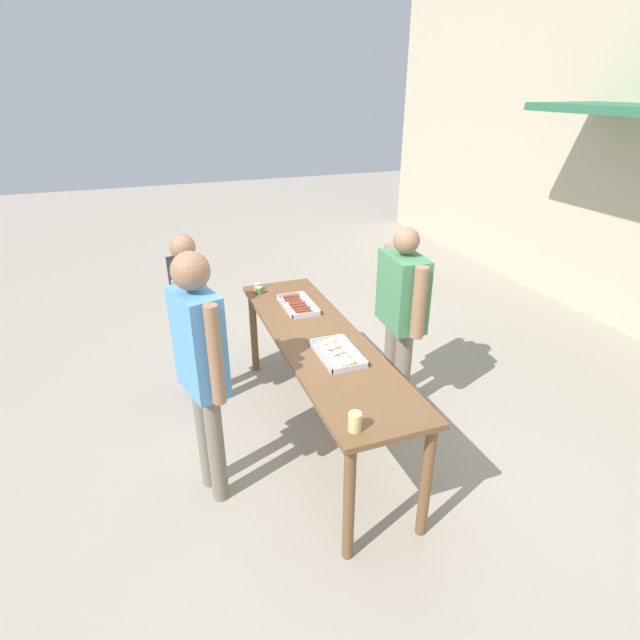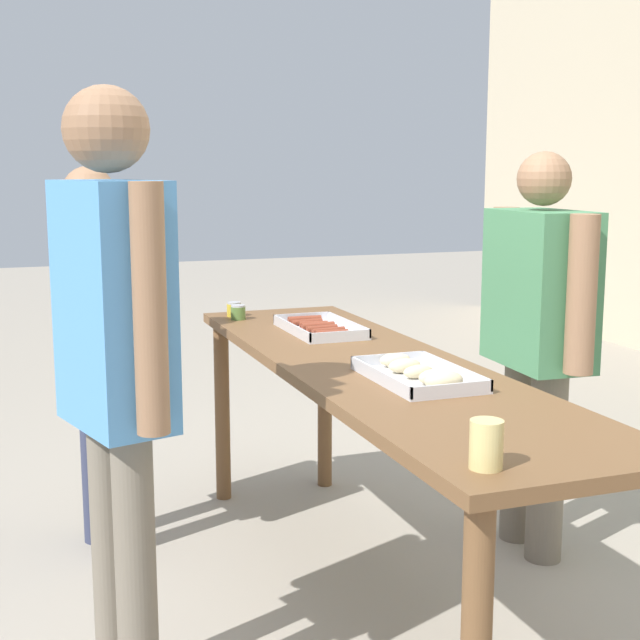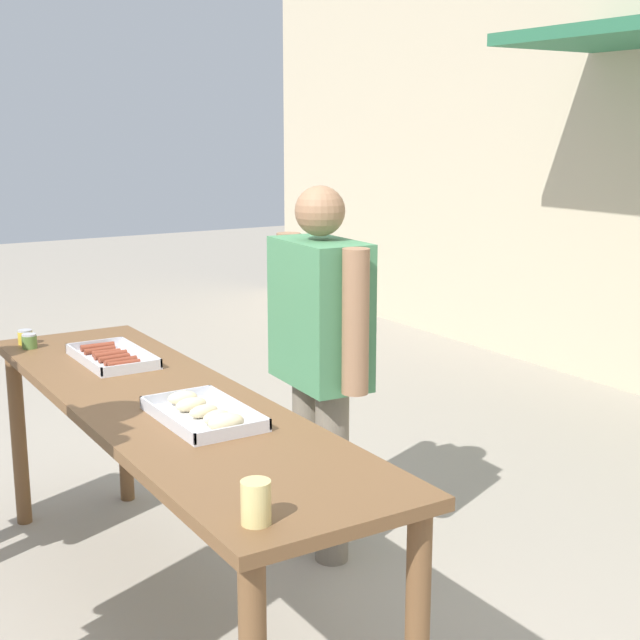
# 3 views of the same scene
# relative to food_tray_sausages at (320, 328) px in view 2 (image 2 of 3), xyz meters

# --- Properties ---
(ground_plane) EXTENTS (24.00, 24.00, 0.00)m
(ground_plane) POSITION_rel_food_tray_sausages_xyz_m (0.61, -0.02, -0.90)
(ground_plane) COLOR #A39989
(serving_table) EXTENTS (2.48, 0.64, 0.88)m
(serving_table) POSITION_rel_food_tray_sausages_xyz_m (0.61, -0.02, -0.13)
(serving_table) COLOR brown
(serving_table) RESTS_ON ground
(food_tray_sausages) EXTENTS (0.47, 0.26, 0.04)m
(food_tray_sausages) POSITION_rel_food_tray_sausages_xyz_m (0.00, 0.00, 0.00)
(food_tray_sausages) COLOR silver
(food_tray_sausages) RESTS_ON serving_table
(food_tray_buns) EXTENTS (0.46, 0.27, 0.07)m
(food_tray_buns) POSITION_rel_food_tray_sausages_xyz_m (0.92, 0.00, 0.01)
(food_tray_buns) COLOR silver
(food_tray_buns) RESTS_ON serving_table
(condiment_jar_mustard) EXTENTS (0.07, 0.07, 0.07)m
(condiment_jar_mustard) POSITION_rel_food_tray_sausages_xyz_m (-0.50, -0.23, 0.02)
(condiment_jar_mustard) COLOR gold
(condiment_jar_mustard) RESTS_ON serving_table
(condiment_jar_ketchup) EXTENTS (0.07, 0.07, 0.07)m
(condiment_jar_ketchup) POSITION_rel_food_tray_sausages_xyz_m (-0.41, -0.24, 0.02)
(condiment_jar_ketchup) COLOR #567A38
(condiment_jar_ketchup) RESTS_ON serving_table
(beer_cup) EXTENTS (0.08, 0.08, 0.11)m
(beer_cup) POSITION_rel_food_tray_sausages_xyz_m (1.71, -0.23, 0.04)
(beer_cup) COLOR #DBC67A
(beer_cup) RESTS_ON serving_table
(person_server_behind_table) EXTENTS (0.69, 0.29, 1.61)m
(person_server_behind_table) POSITION_rel_food_tray_sausages_xyz_m (0.42, 0.77, 0.05)
(person_server_behind_table) COLOR #756B5B
(person_server_behind_table) RESTS_ON ground
(person_customer_holding_hotdog) EXTENTS (0.53, 0.27, 1.56)m
(person_customer_holding_hotdog) POSITION_rel_food_tray_sausages_xyz_m (-0.19, -0.88, 0.03)
(person_customer_holding_hotdog) COLOR #333851
(person_customer_holding_hotdog) RESTS_ON ground
(person_customer_with_cup) EXTENTS (0.53, 0.30, 1.77)m
(person_customer_with_cup) POSITION_rel_food_tray_sausages_xyz_m (0.95, -0.94, 0.17)
(person_customer_with_cup) COLOR #756B5B
(person_customer_with_cup) RESTS_ON ground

